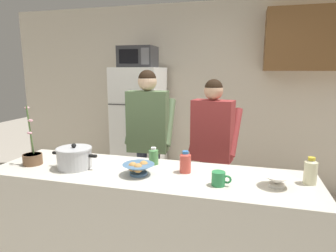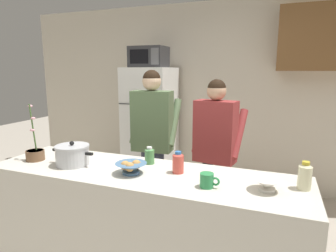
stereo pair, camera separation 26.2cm
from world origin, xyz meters
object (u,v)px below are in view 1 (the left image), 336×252
cooking_pot (75,158)px  bread_bowl (138,168)px  microwave (138,57)px  potted_orchid (32,157)px  person_by_sink (212,140)px  coffee_mug (219,179)px  bottle_mid_counter (154,156)px  refrigerator (140,129)px  empty_bowl (276,180)px  person_near_pot (148,129)px  bottle_near_edge (185,162)px  bottle_far_corner (311,171)px

cooking_pot → bread_bowl: 0.54m
microwave → potted_orchid: size_ratio=1.00×
person_by_sink → cooking_pot: bearing=-134.6°
coffee_mug → bottle_mid_counter: bearing=150.7°
refrigerator → microwave: (0.00, -0.02, 0.99)m
refrigerator → person_by_sink: refrigerator is taller
coffee_mug → cooking_pot: bearing=176.8°
empty_bowl → bottle_mid_counter: size_ratio=1.36×
bread_bowl → person_near_pot: bearing=105.1°
coffee_mug → microwave: bearing=123.8°
bread_bowl → microwave: bearing=110.7°
person_near_pot → bottle_near_edge: size_ratio=10.22×
person_near_pot → person_by_sink: 0.69m
person_near_pot → potted_orchid: 1.18m
microwave → person_by_sink: 1.70m
bread_bowl → bottle_mid_counter: bearing=83.7°
microwave → coffee_mug: (1.30, -1.95, -0.88)m
bottle_mid_counter → bottle_far_corner: (1.14, -0.12, 0.02)m
person_by_sink → potted_orchid: person_by_sink is taller
coffee_mug → empty_bowl: 0.37m
person_by_sink → microwave: bearing=141.1°
refrigerator → empty_bowl: (1.67, -1.89, 0.11)m
person_by_sink → coffee_mug: (0.16, -1.03, -0.02)m
bread_bowl → empty_bowl: 0.95m
microwave → person_by_sink: (1.14, -0.92, -0.86)m
refrigerator → bread_bowl: refrigerator is taller
person_by_sink → bottle_mid_counter: 0.82m
person_near_pot → bread_bowl: size_ratio=7.19×
empty_bowl → person_near_pot: bearing=141.8°
bread_bowl → bottle_far_corner: bearing=7.1°
refrigerator → bottle_mid_counter: bearing=-65.7°
refrigerator → bottle_mid_counter: 1.82m
cooking_pot → bread_bowl: bearing=-1.6°
person_by_sink → empty_bowl: 1.08m
microwave → bottle_mid_counter: bearing=-65.4°
refrigerator → bottle_near_edge: 2.06m
bottle_mid_counter → bottle_near_edge: bearing=-22.8°
person_by_sink → potted_orchid: size_ratio=3.31×
empty_bowl → refrigerator: bearing=131.4°
coffee_mug → bottle_mid_counter: 0.64m
microwave → potted_orchid: microwave is taller
bottle_near_edge → bottle_far_corner: bottle_far_corner is taller
microwave → potted_orchid: bearing=-95.8°
cooking_pot → bottle_far_corner: 1.71m
refrigerator → bread_bowl: 2.06m
microwave → bottle_near_edge: bearing=-59.5°
person_near_pot → person_by_sink: bearing=-0.8°
empty_bowl → potted_orchid: bearing=-179.0°
refrigerator → person_by_sink: (1.14, -0.94, 0.13)m
person_by_sink → bottle_far_corner: size_ratio=8.60×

